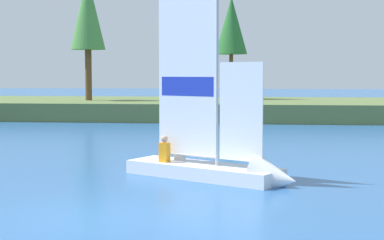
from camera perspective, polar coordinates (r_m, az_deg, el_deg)
The scene contains 5 objects.
ground_plane at distance 12.45m, azimuth -9.39°, elevation -9.19°, with size 200.00×200.00×0.00m, color #2D609E.
shore_bank at distance 40.18m, azimuth 1.54°, elevation 1.12°, with size 80.00×11.28×1.12m, color #5B703D.
shoreline_tree_midleft at distance 40.63m, azimuth -9.93°, elevation 9.99°, with size 2.30×2.30×8.31m.
shoreline_tree_centre at distance 42.17m, azimuth 3.77°, elevation 8.96°, with size 2.24×2.24×7.14m.
sailboat at distance 16.36m, azimuth 3.40°, elevation -4.25°, with size 5.10×3.57×5.74m.
Camera 1 is at (3.29, -11.65, 2.94)m, focal length 55.88 mm.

